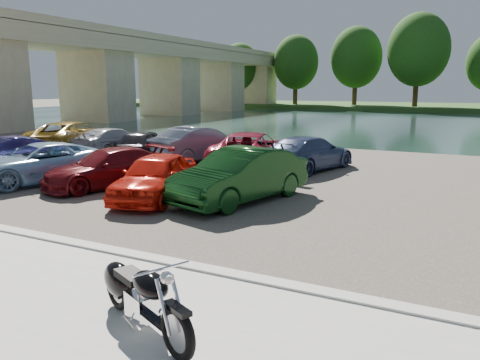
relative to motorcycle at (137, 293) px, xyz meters
The scene contains 20 objects.
ground 1.03m from the motorcycle, behind, with size 200.00×200.00×0.00m, color #595447.
promenade 1.35m from the motorcycle, 133.40° to the right, with size 60.00×6.00×0.10m, color #B8B5AE.
kerb 2.31m from the motorcycle, 112.29° to the left, with size 60.00×0.30×0.14m, color #B8B5AE.
parking_lot 11.14m from the motorcycle, 94.42° to the left, with size 60.00×18.00×0.04m, color #413D35.
river 40.11m from the motorcycle, 91.23° to the left, with size 120.00×40.00×0.00m, color #1A2E2A.
far_bank 72.10m from the motorcycle, 90.68° to the left, with size 120.00×24.00×0.60m, color #274719.
bridge 50.48m from the motorcycle, 125.06° to the left, with size 7.00×56.00×8.55m.
far_trees 66.34m from the motorcycle, 86.96° to the left, with size 70.25×10.68×12.52m.
motorcycle is the anchor object (origin of this frame).
car_1 13.64m from the motorcycle, 149.47° to the left, with size 1.44×4.14×1.36m, color #16123A.
car_2 11.41m from the motorcycle, 145.57° to the left, with size 2.22×4.81×1.34m, color #91B4D3.
car_3 9.71m from the motorcycle, 134.21° to the left, with size 1.74×4.29×1.25m, color #620E13.
car_4 7.59m from the motorcycle, 124.79° to the left, with size 1.58×3.94×1.34m, color red.
car_5 7.37m from the motorcycle, 105.73° to the left, with size 1.59×4.56×1.50m, color #0E3311.
car_6 19.37m from the motorcycle, 138.49° to the left, with size 2.52×5.47×1.52m, color olive.
car_7 17.54m from the motorcycle, 132.56° to the left, with size 1.79×4.41×1.28m, color #9F9EA6.
car_8 15.32m from the motorcycle, 127.73° to the left, with size 1.64×4.08×1.39m, color black.
car_9 14.77m from the motorcycle, 118.22° to the left, with size 1.60×4.60×1.51m, color slate.
car_10 13.00m from the motorcycle, 108.84° to the left, with size 2.43×5.27×1.47m, color maroon.
car_11 13.08m from the motorcycle, 98.45° to the left, with size 1.88×4.63×1.34m, color navy.
Camera 1 is at (4.69, -4.68, 3.26)m, focal length 35.00 mm.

